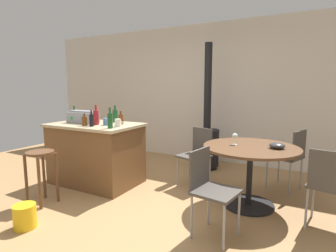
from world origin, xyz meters
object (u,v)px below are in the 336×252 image
object	(u,v)px
folding_chair_right	(197,152)
serving_bowl	(277,145)
bottle_3	(85,121)
bottle_6	(121,119)
bottle_4	(74,115)
dining_table	(250,160)
plastic_bucket	(25,216)
kitchen_island	(96,153)
cup_1	(82,117)
cup_2	(118,123)
bottle_5	(92,120)
folding_chair_left	(290,154)
wood_stove	(207,139)
toolbox	(83,117)
bottle_2	(110,120)
cup_0	(106,122)
folding_chair_near	(210,186)
folding_chair_far	(329,183)
wooden_stool	(41,166)
wine_glass	(235,136)
bottle_1	(96,117)
bottle_0	(115,116)

from	to	relation	value
folding_chair_right	serving_bowl	size ratio (longest dim) A/B	4.80
bottle_3	serving_bowl	distance (m)	2.57
bottle_6	serving_bowl	distance (m)	2.17
bottle_4	dining_table	bearing A→B (deg)	3.73
folding_chair_right	plastic_bucket	bearing A→B (deg)	-119.52
kitchen_island	cup_1	distance (m)	0.78
cup_2	bottle_5	bearing A→B (deg)	-156.42
folding_chair_left	wood_stove	distance (m)	1.47
toolbox	cup_2	xyz separation A→B (m)	(0.73, -0.07, -0.04)
folding_chair_right	wood_stove	distance (m)	0.90
bottle_2	bottle_5	world-z (taller)	bottle_2
bottle_4	cup_0	world-z (taller)	bottle_4
folding_chair_near	wood_stove	size ratio (longest dim) A/B	0.39
cup_0	folding_chair_left	bearing A→B (deg)	24.66
kitchen_island	cup_0	size ratio (longest dim) A/B	11.13
folding_chair_far	cup_0	size ratio (longest dim) A/B	7.08
wooden_stool	serving_bowl	size ratio (longest dim) A/B	3.76
folding_chair_left	wine_glass	size ratio (longest dim) A/B	6.12
folding_chair_left	bottle_2	size ratio (longest dim) A/B	3.14
bottle_3	wood_stove	bearing A→B (deg)	55.32
dining_table	toolbox	bearing A→B (deg)	-173.62
wood_stove	wine_glass	distance (m)	1.51
kitchen_island	toolbox	distance (m)	0.59
folding_chair_right	bottle_2	bearing A→B (deg)	-136.95
wooden_stool	folding_chair_right	world-z (taller)	folding_chair_right
wooden_stool	folding_chair_near	world-z (taller)	folding_chair_near
folding_chair_left	bottle_1	size ratio (longest dim) A/B	3.01
bottle_2	wood_stove	bearing A→B (deg)	66.84
folding_chair_right	serving_bowl	xyz separation A→B (m)	(1.13, -0.32, 0.28)
bottle_4	cup_0	bearing A→B (deg)	-9.16
bottle_3	bottle_4	xyz separation A→B (m)	(-0.56, 0.33, 0.03)
bottle_1	serving_bowl	world-z (taller)	bottle_1
dining_table	bottle_5	xyz separation A→B (m)	(-2.09, -0.50, 0.43)
wood_stove	folding_chair_left	bearing A→B (deg)	-17.41
dining_table	bottle_0	bearing A→B (deg)	179.21
bottle_1	bottle_3	distance (m)	0.19
bottle_2	plastic_bucket	bearing A→B (deg)	-100.74
toolbox	plastic_bucket	world-z (taller)	toolbox
dining_table	kitchen_island	bearing A→B (deg)	-173.33
bottle_5	plastic_bucket	bearing A→B (deg)	-83.60
plastic_bucket	wooden_stool	bearing A→B (deg)	126.73
bottle_1	folding_chair_far	bearing A→B (deg)	2.24
toolbox	bottle_3	size ratio (longest dim) A/B	2.58
bottle_1	serving_bowl	size ratio (longest dim) A/B	1.62
bottle_1	bottle_5	world-z (taller)	bottle_1
serving_bowl	cup_0	bearing A→B (deg)	-171.78
bottle_2	bottle_3	size ratio (longest dim) A/B	1.54
folding_chair_far	serving_bowl	size ratio (longest dim) A/B	4.80
kitchen_island	cup_0	bearing A→B (deg)	-9.13
kitchen_island	cup_0	distance (m)	0.57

